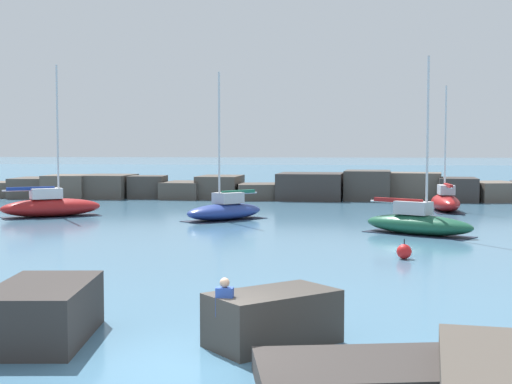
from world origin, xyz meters
TOP-DOWN VIEW (x-y plane):
  - ground_plane at (0.00, 0.00)m, footprint 600.00×600.00m
  - open_sea_beyond at (0.00, 105.00)m, footprint 400.00×116.00m
  - breakwater_jetty at (0.38, 45.19)m, footprint 66.03×6.82m
  - foreground_rocks at (1.56, -0.09)m, footprint 19.07×8.77m
  - sailboat_moored_0 at (-14.82, 28.30)m, footprint 6.21×5.18m
  - sailboat_moored_1 at (-3.83, 27.63)m, footprint 5.05×5.39m
  - sailboat_moored_3 at (6.67, 21.72)m, footprint 5.66×4.59m
  - sailboat_moored_4 at (9.94, 35.15)m, footprint 1.79×5.42m
  - mooring_buoy_orange_near at (5.33, 13.84)m, footprint 0.57×0.57m
  - person_on_rocks at (0.50, 0.74)m, footprint 0.36×0.22m

SIDE VIEW (x-z plane):
  - ground_plane at x=0.00m, z-range 0.00..0.00m
  - open_sea_beyond at x=0.00m, z-range 0.00..0.01m
  - mooring_buoy_orange_near at x=5.33m, z-range -0.10..0.67m
  - foreground_rocks at x=1.56m, z-range -0.16..1.10m
  - sailboat_moored_1 at x=-3.83m, z-range -3.72..4.92m
  - sailboat_moored_3 at x=6.67m, z-range -3.72..4.94m
  - sailboat_moored_0 at x=-14.82m, z-range -3.99..5.33m
  - sailboat_moored_4 at x=9.94m, z-range -3.54..4.89m
  - person_on_rocks at x=0.50m, z-range 0.08..1.65m
  - breakwater_jetty at x=0.38m, z-range -0.30..2.26m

